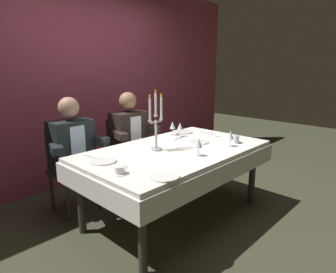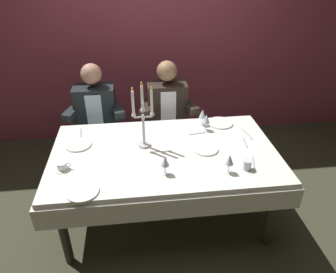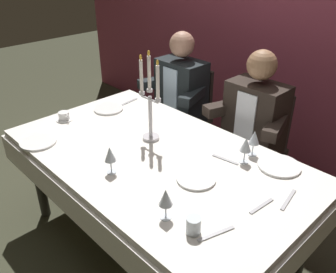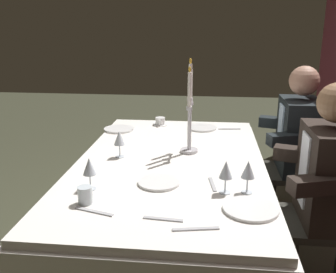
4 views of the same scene
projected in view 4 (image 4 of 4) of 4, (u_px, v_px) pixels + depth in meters
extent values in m
plane|color=#383928|center=(170.00, 267.00, 2.54)|extent=(12.00, 12.00, 0.00)
cube|color=white|center=(170.00, 163.00, 2.33)|extent=(1.90, 1.10, 0.04)
cube|color=white|center=(170.00, 180.00, 2.36)|extent=(1.94, 1.14, 0.18)
cylinder|color=#2F2E27|center=(129.00, 168.00, 3.27)|extent=(0.07, 0.07, 0.70)
cylinder|color=#2F2E27|center=(233.00, 172.00, 3.18)|extent=(0.07, 0.07, 0.70)
cylinder|color=silver|center=(189.00, 151.00, 2.47)|extent=(0.11, 0.11, 0.02)
cylinder|color=silver|center=(189.00, 128.00, 2.43)|extent=(0.02, 0.02, 0.28)
cylinder|color=silver|center=(190.00, 99.00, 2.37)|extent=(0.04, 0.04, 0.02)
cylinder|color=white|center=(190.00, 81.00, 2.34)|extent=(0.02, 0.02, 0.20)
ellipsoid|color=yellow|center=(191.00, 61.00, 2.31)|extent=(0.02, 0.02, 0.03)
cylinder|color=silver|center=(189.00, 110.00, 2.36)|extent=(0.08, 0.01, 0.01)
cylinder|color=silver|center=(189.00, 108.00, 2.31)|extent=(0.04, 0.04, 0.02)
cylinder|color=white|center=(189.00, 90.00, 2.28)|extent=(0.02, 0.02, 0.20)
ellipsoid|color=yellow|center=(190.00, 69.00, 2.25)|extent=(0.02, 0.02, 0.03)
cylinder|color=silver|center=(190.00, 108.00, 2.43)|extent=(0.08, 0.01, 0.01)
cylinder|color=silver|center=(190.00, 103.00, 2.46)|extent=(0.04, 0.04, 0.02)
cylinder|color=white|center=(191.00, 86.00, 2.43)|extent=(0.02, 0.02, 0.20)
ellipsoid|color=yellow|center=(191.00, 66.00, 2.39)|extent=(0.02, 0.02, 0.03)
cylinder|color=white|center=(159.00, 182.00, 1.99)|extent=(0.22, 0.22, 0.01)
cylinder|color=white|center=(251.00, 209.00, 1.71)|extent=(0.25, 0.25, 0.01)
cylinder|color=white|center=(202.00, 128.00, 3.01)|extent=(0.23, 0.23, 0.01)
cylinder|color=white|center=(119.00, 129.00, 2.97)|extent=(0.23, 0.23, 0.01)
cylinder|color=silver|center=(91.00, 189.00, 1.93)|extent=(0.06, 0.06, 0.00)
cylinder|color=silver|center=(90.00, 181.00, 1.92)|extent=(0.01, 0.01, 0.07)
cone|color=silver|center=(89.00, 166.00, 1.90)|extent=(0.07, 0.07, 0.08)
cylinder|color=maroon|center=(90.00, 171.00, 1.90)|extent=(0.04, 0.04, 0.03)
cylinder|color=silver|center=(225.00, 192.00, 1.89)|extent=(0.06, 0.06, 0.00)
cylinder|color=silver|center=(225.00, 185.00, 1.88)|extent=(0.01, 0.01, 0.07)
cone|color=silver|center=(226.00, 169.00, 1.85)|extent=(0.07, 0.07, 0.08)
cylinder|color=silver|center=(120.00, 157.00, 2.38)|extent=(0.06, 0.06, 0.00)
cylinder|color=silver|center=(120.00, 151.00, 2.37)|extent=(0.01, 0.01, 0.07)
cone|color=silver|center=(119.00, 138.00, 2.35)|extent=(0.07, 0.07, 0.08)
cylinder|color=silver|center=(247.00, 192.00, 1.89)|extent=(0.06, 0.06, 0.00)
cylinder|color=silver|center=(247.00, 185.00, 1.88)|extent=(0.01, 0.01, 0.07)
cone|color=silver|center=(248.00, 169.00, 1.86)|extent=(0.07, 0.07, 0.08)
cylinder|color=silver|center=(85.00, 195.00, 1.77)|extent=(0.07, 0.07, 0.08)
cylinder|color=white|center=(160.00, 124.00, 3.12)|extent=(0.12, 0.12, 0.01)
cylinder|color=white|center=(160.00, 121.00, 3.11)|extent=(0.08, 0.08, 0.05)
torus|color=white|center=(159.00, 122.00, 3.06)|extent=(0.04, 0.01, 0.04)
cube|color=#B7B7BC|center=(163.00, 219.00, 1.63)|extent=(0.03, 0.17, 0.01)
cube|color=#B7B7BC|center=(196.00, 229.00, 1.56)|extent=(0.05, 0.19, 0.01)
cube|color=#B7B7BC|center=(229.00, 129.00, 2.99)|extent=(0.04, 0.17, 0.01)
cube|color=#B7B7BC|center=(94.00, 211.00, 1.70)|extent=(0.07, 0.19, 0.01)
cube|color=#B7B7BC|center=(213.00, 184.00, 1.98)|extent=(0.17, 0.04, 0.01)
cylinder|color=#2F2E27|center=(265.00, 190.00, 3.19)|extent=(0.04, 0.04, 0.42)
cylinder|color=#2F2E27|center=(272.00, 211.00, 2.84)|extent=(0.04, 0.04, 0.42)
cylinder|color=#2F2E27|center=(311.00, 192.00, 3.15)|extent=(0.04, 0.04, 0.42)
cylinder|color=#2F2E27|center=(323.00, 213.00, 2.81)|extent=(0.04, 0.04, 0.42)
cube|color=#2F2E27|center=(295.00, 173.00, 2.93)|extent=(0.42, 0.42, 0.04)
cube|color=#2F2E27|center=(325.00, 143.00, 2.84)|extent=(0.38, 0.04, 0.44)
cube|color=black|center=(299.00, 136.00, 2.85)|extent=(0.42, 0.26, 0.54)
cube|color=silver|center=(280.00, 132.00, 2.85)|extent=(0.16, 0.01, 0.40)
sphere|color=tan|center=(304.00, 81.00, 2.73)|extent=(0.21, 0.21, 0.21)
cube|color=black|center=(280.00, 123.00, 3.06)|extent=(0.19, 0.34, 0.08)
cube|color=black|center=(291.00, 139.00, 2.64)|extent=(0.19, 0.34, 0.08)
cylinder|color=#2F2E27|center=(281.00, 240.00, 2.46)|extent=(0.04, 0.04, 0.42)
cube|color=#2F2E27|center=(322.00, 223.00, 2.20)|extent=(0.42, 0.42, 0.04)
cube|color=black|center=(329.00, 176.00, 2.12)|extent=(0.42, 0.26, 0.54)
cube|color=white|center=(304.00, 170.00, 2.13)|extent=(0.16, 0.01, 0.40)
cube|color=black|center=(301.00, 155.00, 2.33)|extent=(0.19, 0.34, 0.08)
cube|color=black|center=(321.00, 184.00, 1.91)|extent=(0.19, 0.34, 0.08)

